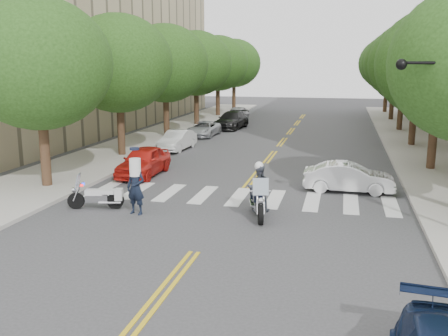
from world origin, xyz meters
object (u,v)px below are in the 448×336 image
(motorcycle_police, at_px, (259,192))
(officer_standing, at_px, (136,188))
(convertible, at_px, (349,177))
(motorcycle_parked, at_px, (101,197))

(motorcycle_police, height_order, officer_standing, motorcycle_police)
(motorcycle_police, distance_m, officer_standing, 4.59)
(officer_standing, bearing_deg, convertible, 45.87)
(officer_standing, relative_size, convertible, 0.52)
(motorcycle_police, xyz_separation_m, officer_standing, (-4.51, -0.81, 0.10))
(motorcycle_police, height_order, motorcycle_parked, motorcycle_police)
(motorcycle_police, relative_size, motorcycle_parked, 1.17)
(motorcycle_parked, xyz_separation_m, convertible, (9.43, 4.94, 0.16))
(motorcycle_parked, distance_m, convertible, 10.65)
(motorcycle_police, height_order, convertible, motorcycle_police)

